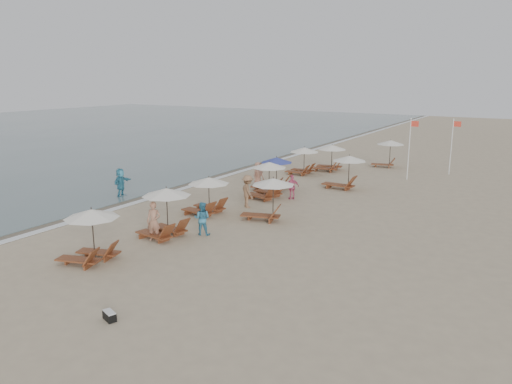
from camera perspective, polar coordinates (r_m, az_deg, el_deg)
The scene contains 22 objects.
ground at distance 21.26m, azimuth 2.07°, elevation -7.01°, with size 160.00×160.00×0.00m, color tan.
wet_sand_band at distance 36.03m, azimuth -7.64°, elevation 1.33°, with size 3.20×140.00×0.01m, color #6B5E4C.
foam_line at distance 35.25m, azimuth -5.99°, elevation 1.12°, with size 0.50×140.00×0.02m, color white.
lounger_station_0 at distance 20.95m, azimuth -18.55°, elevation -4.66°, with size 2.47×2.18×2.24m.
lounger_station_1 at distance 23.30m, azimuth -10.56°, elevation -2.34°, with size 2.57×2.25×2.37m.
lounger_station_2 at distance 26.96m, azimuth -5.80°, elevation -0.37°, with size 2.56×2.23×2.06m.
lounger_station_3 at distance 30.29m, azimuth 1.13°, elevation 1.29°, with size 2.53×2.23×2.28m.
lounger_station_4 at distance 32.70m, azimuth 1.95°, elevation 2.01°, with size 2.61×2.39×2.18m.
lounger_station_5 at distance 37.98m, azimuth 5.29°, elevation 3.71°, with size 2.43×2.22×2.07m.
lounger_station_6 at distance 39.71m, azimuth 8.35°, elevation 3.89°, with size 2.66×2.25×2.06m.
inland_station_0 at distance 25.58m, azimuth 1.32°, elevation -0.38°, with size 2.78×2.24×2.22m.
inland_station_1 at distance 33.29m, azimuth 10.07°, elevation 2.52°, with size 2.83×2.24×2.22m.
inland_station_2 at distance 42.14m, azimuth 14.88°, elevation 4.72°, with size 2.60×2.24×2.22m.
beachgoer_near at distance 23.03m, azimuth -11.66°, elevation -3.32°, with size 0.66×0.43×1.81m, color #A17057.
beachgoer_mid_a at distance 23.51m, azimuth -6.21°, elevation -3.04°, with size 0.77×0.60×1.59m, color teal.
beachgoer_mid_b at distance 28.20m, azimuth -0.96°, elevation 0.08°, with size 1.22×0.70×1.88m, color #946B4B.
beachgoer_far_a at distance 30.19m, azimuth 4.17°, elevation 0.57°, with size 0.89×0.37×1.52m, color #D3547B.
beachgoer_far_b at distance 32.90m, azimuth 0.24°, elevation 1.91°, with size 0.88×0.57×1.81m, color tan.
waterline_walker at distance 31.88m, azimuth -15.26°, elevation 1.06°, with size 1.66×0.53×1.79m, color teal.
duffel_bag at distance 16.37m, azimuth -16.47°, elevation -13.46°, with size 0.57×0.42×0.29m.
flag_pole_near at distance 37.30m, azimuth 17.24°, elevation 5.09°, with size 0.60×0.08×4.44m.
flag_pole_far at distance 40.37m, azimuth 21.59°, elevation 5.19°, with size 0.60×0.08×4.25m.
Camera 1 is at (9.63, -17.47, 7.34)m, focal length 34.83 mm.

